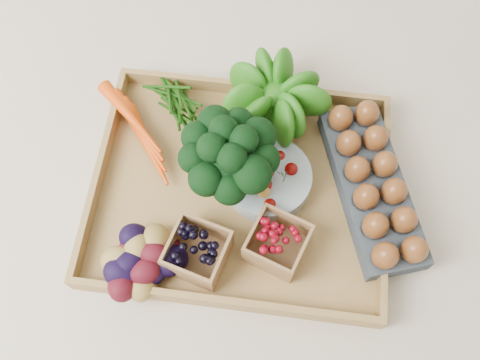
# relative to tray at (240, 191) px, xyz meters

# --- Properties ---
(ground) EXTENTS (4.00, 4.00, 0.00)m
(ground) POSITION_rel_tray_xyz_m (0.00, 0.00, -0.01)
(ground) COLOR beige
(ground) RESTS_ON ground
(tray) EXTENTS (0.55, 0.45, 0.01)m
(tray) POSITION_rel_tray_xyz_m (0.00, 0.00, 0.00)
(tray) COLOR #A07B43
(tray) RESTS_ON ground
(carrots) EXTENTS (0.20, 0.14, 0.05)m
(carrots) POSITION_rel_tray_xyz_m (-0.21, 0.10, 0.03)
(carrots) COLOR #DC4207
(carrots) RESTS_ON tray
(lettuce) EXTENTS (0.13, 0.13, 0.13)m
(lettuce) POSITION_rel_tray_xyz_m (0.05, 0.18, 0.07)
(lettuce) COLOR #204F0C
(lettuce) RESTS_ON tray
(broccoli) EXTENTS (0.18, 0.18, 0.14)m
(broccoli) POSITION_rel_tray_xyz_m (-0.02, 0.01, 0.08)
(broccoli) COLOR black
(broccoli) RESTS_ON tray
(cherry_bowl) EXTENTS (0.16, 0.16, 0.04)m
(cherry_bowl) POSITION_rel_tray_xyz_m (0.05, 0.02, 0.03)
(cherry_bowl) COLOR #8C9EA5
(cherry_bowl) RESTS_ON tray
(egg_carton) EXTENTS (0.22, 0.35, 0.04)m
(egg_carton) POSITION_rel_tray_xyz_m (0.24, 0.03, 0.03)
(egg_carton) COLOR #363E45
(egg_carton) RESTS_ON tray
(potatoes) EXTENTS (0.15, 0.15, 0.08)m
(potatoes) POSITION_rel_tray_xyz_m (-0.15, -0.17, 0.05)
(potatoes) COLOR #3A0911
(potatoes) RESTS_ON tray
(punnet_blackberry) EXTENTS (0.12, 0.12, 0.07)m
(punnet_blackberry) POSITION_rel_tray_xyz_m (-0.06, -0.14, 0.04)
(punnet_blackberry) COLOR black
(punnet_blackberry) RESTS_ON tray
(punnet_raspberry) EXTENTS (0.12, 0.12, 0.07)m
(punnet_raspberry) POSITION_rel_tray_xyz_m (0.08, -0.11, 0.04)
(punnet_raspberry) COLOR #660410
(punnet_raspberry) RESTS_ON tray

